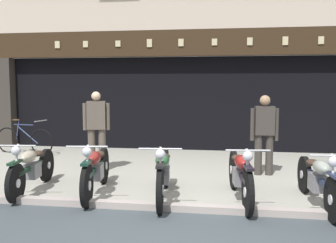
# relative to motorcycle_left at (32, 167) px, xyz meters

# --- Properties ---
(ground) EXTENTS (23.82, 22.00, 0.18)m
(ground) POSITION_rel_motorcycle_left_xyz_m (2.53, -1.70, -0.45)
(ground) COLOR #9B998C
(shop_facade) EXTENTS (12.12, 4.42, 6.87)m
(shop_facade) POSITION_rel_motorcycle_left_xyz_m (2.53, 6.26, 1.39)
(shop_facade) COLOR black
(shop_facade) RESTS_ON ground
(motorcycle_left) EXTENTS (0.62, 1.96, 0.91)m
(motorcycle_left) POSITION_rel_motorcycle_left_xyz_m (0.00, 0.00, 0.00)
(motorcycle_left) COLOR black
(motorcycle_left) RESTS_ON ground
(motorcycle_center_left) EXTENTS (0.62, 2.06, 0.93)m
(motorcycle_center_left) POSITION_rel_motorcycle_left_xyz_m (1.14, -0.00, 0.01)
(motorcycle_center_left) COLOR black
(motorcycle_center_left) RESTS_ON ground
(motorcycle_center) EXTENTS (0.62, 2.09, 0.94)m
(motorcycle_center) POSITION_rel_motorcycle_left_xyz_m (2.29, -0.10, 0.02)
(motorcycle_center) COLOR black
(motorcycle_center) RESTS_ON ground
(motorcycle_center_right) EXTENTS (0.62, 2.08, 0.93)m
(motorcycle_center_right) POSITION_rel_motorcycle_left_xyz_m (3.51, -0.02, 0.02)
(motorcycle_center_right) COLOR black
(motorcycle_center_right) RESTS_ON ground
(motorcycle_right) EXTENTS (0.62, 2.05, 0.91)m
(motorcycle_right) POSITION_rel_motorcycle_left_xyz_m (4.65, -0.12, 0.00)
(motorcycle_right) COLOR black
(motorcycle_right) RESTS_ON ground
(salesman_left) EXTENTS (0.55, 0.30, 1.68)m
(salesman_left) POSITION_rel_motorcycle_left_xyz_m (0.59, 1.64, 0.52)
(salesman_left) COLOR brown
(salesman_left) RESTS_ON ground
(shopkeeper_center) EXTENTS (0.56, 0.26, 1.62)m
(shopkeeper_center) POSITION_rel_motorcycle_left_xyz_m (4.04, 1.84, 0.48)
(shopkeeper_center) COLOR #38332D
(shopkeeper_center) RESTS_ON ground
(advert_board_near) EXTENTS (0.81, 0.03, 1.07)m
(advert_board_near) POSITION_rel_motorcycle_left_xyz_m (-0.30, 4.68, 1.14)
(advert_board_near) COLOR beige
(advert_board_far) EXTENTS (0.83, 0.03, 1.04)m
(advert_board_far) POSITION_rel_motorcycle_left_xyz_m (-1.29, 4.68, 1.16)
(advert_board_far) COLOR beige
(leaning_bicycle) EXTENTS (1.77, 0.51, 0.94)m
(leaning_bicycle) POSITION_rel_motorcycle_left_xyz_m (-2.03, 3.36, -0.04)
(leaning_bicycle) COLOR black
(leaning_bicycle) RESTS_ON ground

